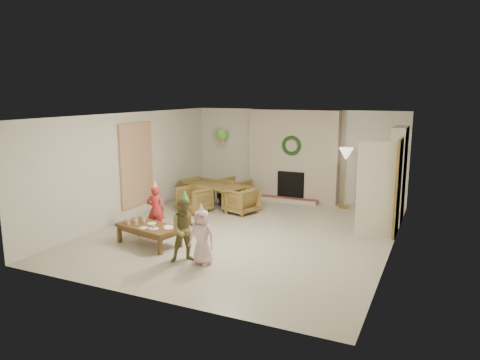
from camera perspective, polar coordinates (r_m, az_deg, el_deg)
The scene contains 56 objects.
floor at distance 9.77m, azimuth 0.62°, elevation -6.61°, with size 7.00×7.00×0.00m, color #B7B29E.
ceiling at distance 9.32m, azimuth 0.66°, elevation 8.20°, with size 7.00×7.00×0.00m, color white.
wall_back at distance 12.70m, azimuth 7.10°, elevation 3.22°, with size 7.00×7.00×0.00m, color silver.
wall_front at distance 6.51m, azimuth -12.07°, elevation -4.48°, with size 7.00×7.00×0.00m, color silver.
wall_left at distance 11.02m, azimuth -13.77°, elevation 1.79°, with size 7.00×7.00×0.00m, color silver.
wall_right at distance 8.71m, azimuth 18.98°, elevation -0.91°, with size 7.00×7.00×0.00m, color silver.
fireplace_mass at distance 12.51m, azimuth 6.82°, elevation 3.11°, with size 2.50×0.40×2.50m, color #4E1714.
fireplace_hearth at distance 12.41m, azimuth 6.20°, elevation -2.54°, with size 1.60×0.30×0.12m, color maroon.
fireplace_firebox at distance 12.48m, azimuth 6.48°, elevation -0.63°, with size 0.75×0.12×0.75m, color black.
fireplace_wreath at distance 12.26m, azimuth 6.52°, elevation 4.36°, with size 0.54×0.54×0.10m, color #143715.
floor_lamp_base at distance 12.09m, azimuth 13.00°, elevation -3.34°, with size 0.29×0.29×0.03m, color gold.
floor_lamp_post at distance 11.94m, azimuth 13.15°, elevation -0.01°, with size 0.03×0.03×1.41m, color gold.
floor_lamp_shade at distance 11.83m, azimuth 13.29°, elevation 3.22°, with size 0.38×0.38×0.31m, color beige.
bookshelf_carcass at distance 11.00m, azimuth 19.36°, elevation 0.67°, with size 0.30×1.00×2.20m, color white.
bookshelf_shelf_a at distance 11.13m, azimuth 19.04°, elevation -2.61°, with size 0.30×0.92×0.03m, color white.
bookshelf_shelf_b at distance 11.05m, azimuth 19.17°, elevation -0.60°, with size 0.30×0.92×0.03m, color white.
bookshelf_shelf_c at distance 10.98m, azimuth 19.30°, elevation 1.45°, with size 0.30×0.92×0.03m, color white.
bookshelf_shelf_d at distance 10.92m, azimuth 19.44°, elevation 3.52°, with size 0.30×0.92×0.03m, color white.
books_row_lower at distance 10.96m, azimuth 18.90°, elevation -2.06°, with size 0.20×0.40×0.24m, color #A72D1E.
books_row_mid at distance 11.07m, azimuth 19.14°, elevation 0.17°, with size 0.20×0.44×0.24m, color navy.
books_row_upper at distance 10.86m, azimuth 19.19°, elevation 2.05°, with size 0.20×0.36×0.22m, color #C6822A.
door_frame at distance 9.93m, azimuth 19.39°, elevation -0.87°, with size 0.05×0.86×2.04m, color brown.
door_leaf at distance 9.60m, azimuth 16.91°, elevation -1.23°, with size 0.05×0.80×2.00m, color beige.
curtain_panel at distance 11.15m, azimuth -12.97°, elevation 1.93°, with size 0.06×1.20×2.00m, color beige.
dining_table at distance 11.83m, azimuth -3.13°, elevation -1.99°, with size 1.68×0.94×0.59m, color brown.
dining_chair_near at distance 11.35m, azimuth -5.85°, elevation -2.44°, with size 0.70×0.72×0.65m, color brown.
dining_chair_far at distance 12.33m, azimuth -0.64°, elevation -1.29°, with size 0.70×0.72×0.65m, color brown.
dining_chair_left at distance 12.36m, azimuth -5.49°, elevation -1.31°, with size 0.70×0.72×0.65m, color brown.
dining_chair_right at distance 11.19m, azimuth 0.12°, elevation -2.58°, with size 0.70×0.72×0.65m, color brown.
hanging_plant_cord at distance 11.25m, azimuth -2.30°, elevation 6.90°, with size 0.01×0.01×0.70m, color tan.
hanging_plant_pot at distance 11.28m, azimuth -2.29°, elevation 5.13°, with size 0.16×0.16×0.12m, color #974630.
hanging_plant_foliage at distance 11.27m, azimuth -2.29°, elevation 5.73°, with size 0.32×0.32×0.32m, color #29501A.
coffee_table_top at distance 9.06m, azimuth -11.46°, elevation -5.83°, with size 1.29×0.64×0.06m, color brown.
coffee_table_apron at distance 9.08m, azimuth -11.45°, elevation -6.25°, with size 1.19×0.55×0.08m, color brown.
coffee_leg_fl at distance 9.39m, azimuth -15.02°, elevation -6.66°, with size 0.07×0.07×0.34m, color brown.
coffee_leg_fr at distance 8.54m, azimuth -10.09°, elevation -8.24°, with size 0.07×0.07×0.34m, color brown.
coffee_leg_bl at distance 9.71m, azimuth -12.58°, elevation -5.96°, with size 0.07×0.07×0.34m, color brown.
coffee_leg_br at distance 8.88m, azimuth -7.60°, elevation -7.39°, with size 0.07×0.07×0.34m, color brown.
cup_a at distance 9.31m, azimuth -14.21°, elevation -5.01°, with size 0.07×0.07×0.09m, color silver.
cup_b at distance 9.43m, azimuth -13.28°, elevation -4.76°, with size 0.07×0.07×0.09m, color silver.
cup_c at distance 9.19m, azimuth -13.98°, elevation -5.21°, with size 0.07×0.07×0.09m, color silver.
cup_d at distance 9.31m, azimuth -13.04°, elevation -4.96°, with size 0.07×0.07×0.09m, color silver.
cup_e at distance 9.14m, azimuth -13.04°, elevation -5.27°, with size 0.07×0.07×0.09m, color silver.
cup_f at distance 9.26m, azimuth -12.10°, elevation -5.01°, with size 0.07×0.07×0.09m, color silver.
plate_a at distance 9.16m, azimuth -11.13°, elevation -5.41°, with size 0.18×0.18×0.01m, color white.
plate_b at distance 8.81m, azimuth -10.87°, elevation -6.07°, with size 0.18×0.18×0.01m, color white.
plate_c at distance 8.80m, azimuth -9.04°, elevation -6.03°, with size 0.18×0.18×0.01m, color white.
food_scoop at distance 8.80m, azimuth -10.88°, elevation -5.83°, with size 0.07×0.07×0.07m, color tan.
napkin_left at distance 8.90m, azimuth -12.12°, elevation -5.94°, with size 0.15×0.15×0.01m, color #F2B2BA.
napkin_right at distance 8.92m, azimuth -9.12°, elevation -5.80°, with size 0.15×0.15×0.01m, color #F2B2BA.
child_red at distance 9.73m, azimuth -10.64°, elevation -3.72°, with size 0.37×0.25×1.03m, color #AF2528.
party_hat_red at distance 9.61m, azimuth -10.76°, elevation -0.51°, with size 0.14×0.14×0.19m, color #FDE254.
child_plaid at distance 8.03m, azimuth -6.92°, elevation -6.28°, with size 0.57×0.44×1.16m, color brown.
party_hat_plaid at distance 7.87m, azimuth -7.02°, elevation -1.94°, with size 0.14×0.14×0.19m, color #4AAD55.
child_pink at distance 7.91m, azimuth -4.87°, elevation -7.21°, with size 0.48×0.31×0.98m, color beige.
party_hat_pink at distance 7.77m, azimuth -4.94°, elevation -3.50°, with size 0.13×0.13×0.18m, color silver.
Camera 1 is at (3.79, -8.50, 2.97)m, focal length 33.67 mm.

